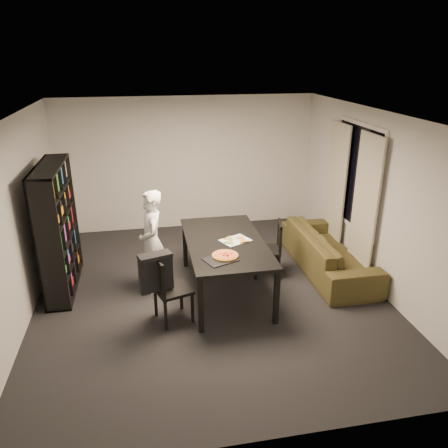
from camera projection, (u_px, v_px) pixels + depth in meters
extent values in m
cube|color=black|center=(210.00, 292.00, 6.56)|extent=(5.00, 5.50, 0.01)
cube|color=white|center=(208.00, 115.00, 5.59)|extent=(5.00, 5.50, 0.01)
cube|color=silver|center=(187.00, 164.00, 8.58)|extent=(5.00, 0.01, 2.60)
cube|color=silver|center=(262.00, 323.00, 3.56)|extent=(5.00, 0.01, 2.60)
cube|color=silver|center=(18.00, 223.00, 5.64)|extent=(0.01, 5.50, 2.60)
cube|color=silver|center=(374.00, 200.00, 6.51)|extent=(0.01, 5.50, 2.60)
cube|color=black|center=(356.00, 176.00, 6.98)|extent=(0.02, 1.40, 1.60)
cube|color=white|center=(356.00, 177.00, 6.98)|extent=(0.03, 1.52, 1.72)
cube|color=beige|center=(365.00, 208.00, 6.62)|extent=(0.03, 0.70, 2.25)
cube|color=beige|center=(336.00, 188.00, 7.57)|extent=(0.03, 0.70, 2.25)
cube|color=black|center=(58.00, 229.00, 6.38)|extent=(0.35, 1.50, 1.90)
cube|color=black|center=(225.00, 242.00, 6.28)|extent=(1.10, 1.99, 0.04)
cube|color=black|center=(201.00, 305.00, 5.49)|extent=(0.07, 0.07, 0.78)
cube|color=black|center=(276.00, 297.00, 5.67)|extent=(0.07, 0.07, 0.78)
cube|color=black|center=(185.00, 245.00, 7.21)|extent=(0.07, 0.07, 0.78)
cube|color=black|center=(244.00, 240.00, 7.38)|extent=(0.07, 0.07, 0.78)
cube|color=black|center=(173.00, 290.00, 5.74)|extent=(0.55, 0.55, 0.04)
cube|color=black|center=(158.00, 276.00, 5.56)|extent=(0.17, 0.43, 0.47)
cube|color=black|center=(157.00, 261.00, 5.48)|extent=(0.15, 0.41, 0.05)
cube|color=black|center=(192.00, 308.00, 5.76)|extent=(0.04, 0.04, 0.43)
cube|color=black|center=(181.00, 295.00, 6.06)|extent=(0.04, 0.04, 0.43)
cube|color=black|center=(166.00, 316.00, 5.59)|extent=(0.04, 0.04, 0.43)
cube|color=black|center=(156.00, 302.00, 5.90)|extent=(0.04, 0.04, 0.43)
cube|color=black|center=(267.00, 250.00, 6.92)|extent=(0.50, 0.50, 0.04)
cube|color=black|center=(280.00, 236.00, 6.83)|extent=(0.13, 0.42, 0.45)
cube|color=black|center=(280.00, 224.00, 6.75)|extent=(0.12, 0.40, 0.05)
cube|color=black|center=(255.00, 258.00, 7.18)|extent=(0.04, 0.04, 0.41)
cube|color=black|center=(256.00, 268.00, 6.85)|extent=(0.04, 0.04, 0.41)
cube|color=black|center=(277.00, 258.00, 7.17)|extent=(0.04, 0.04, 0.41)
cube|color=black|center=(279.00, 268.00, 6.83)|extent=(0.04, 0.04, 0.41)
cube|color=black|center=(156.00, 274.00, 5.54)|extent=(0.44, 0.21, 0.47)
cube|color=black|center=(155.00, 256.00, 5.44)|extent=(0.45, 0.30, 0.05)
imported|color=white|center=(152.00, 242.00, 6.37)|extent=(0.41, 0.59, 1.55)
cube|color=black|center=(220.00, 259.00, 5.70)|extent=(0.49, 0.45, 0.01)
cylinder|color=#A77930|center=(225.00, 256.00, 5.77)|extent=(0.35, 0.35, 0.02)
cylinder|color=orange|center=(225.00, 255.00, 5.76)|extent=(0.31, 0.31, 0.01)
cube|color=white|center=(235.00, 240.00, 6.28)|extent=(0.49, 0.44, 0.01)
imported|color=#392F17|center=(328.00, 251.00, 7.11)|extent=(0.88, 2.25, 0.66)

